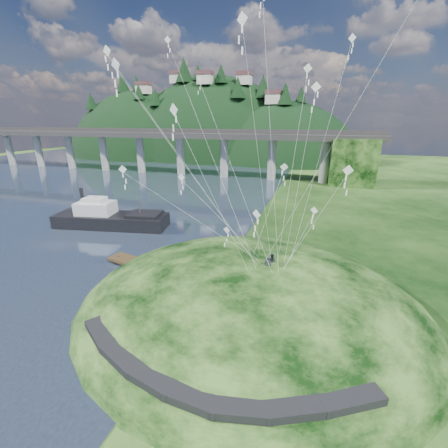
% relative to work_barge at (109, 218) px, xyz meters
% --- Properties ---
extents(ground, '(320.00, 320.00, 0.00)m').
position_rel_work_barge_xyz_m(ground, '(20.72, -17.64, -1.71)').
color(ground, black).
rests_on(ground, ground).
extents(grass_hill, '(36.00, 32.00, 13.00)m').
position_rel_work_barge_xyz_m(grass_hill, '(28.72, -15.64, -3.21)').
color(grass_hill, black).
rests_on(grass_hill, ground).
extents(footpath, '(22.29, 5.84, 0.83)m').
position_rel_work_barge_xyz_m(footpath, '(28.18, -27.39, 0.38)').
color(footpath, black).
rests_on(footpath, ground).
extents(bridge, '(160.00, 11.00, 15.00)m').
position_rel_work_barge_xyz_m(bridge, '(-5.74, 52.42, 8.00)').
color(bridge, '#2D2B2B').
rests_on(bridge, ground).
extents(far_ridge, '(153.00, 70.00, 94.50)m').
position_rel_work_barge_xyz_m(far_ridge, '(-22.86, 104.53, -9.14)').
color(far_ridge, black).
rests_on(far_ridge, ground).
extents(work_barge, '(20.09, 8.74, 6.81)m').
position_rel_work_barge_xyz_m(work_barge, '(0.00, 0.00, 0.00)').
color(work_barge, black).
rests_on(work_barge, ground).
extents(wooden_dock, '(14.82, 5.48, 1.05)m').
position_rel_work_barge_xyz_m(wooden_dock, '(16.00, -12.37, -1.24)').
color(wooden_dock, '#352716').
rests_on(wooden_dock, ground).
extents(kite_flyers, '(1.07, 1.67, 1.87)m').
position_rel_work_barge_xyz_m(kite_flyers, '(30.52, -15.43, 4.12)').
color(kite_flyers, '#252932').
rests_on(kite_flyers, ground).
extents(kite_swarm, '(21.47, 17.70, 20.35)m').
position_rel_work_barge_xyz_m(kite_swarm, '(27.58, -15.90, 15.43)').
color(kite_swarm, white).
rests_on(kite_swarm, ground).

